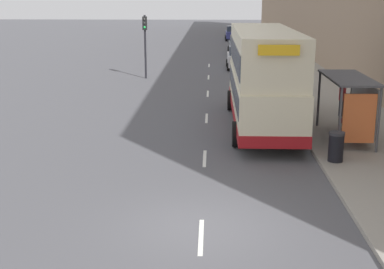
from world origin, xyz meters
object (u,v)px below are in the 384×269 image
car_0 (239,57)px  litter_bin (336,147)px  bus_shelter (354,97)px  traffic_light_far_kerb (145,36)px  car_1 (233,33)px  pedestrian_1 (304,96)px  car_2 (238,45)px  double_decker_bus_near (263,76)px  pedestrian_at_shelter (342,99)px

car_0 → litter_bin: car_0 is taller
bus_shelter → traffic_light_far_kerb: size_ratio=0.96×
car_0 → car_1: 26.18m
car_0 → pedestrian_1: 17.42m
car_0 → litter_bin: bearing=-84.9°
bus_shelter → car_2: bearing=95.1°
pedestrian_1 → car_0: bearing=97.5°
car_2 → traffic_light_far_kerb: (-7.25, -16.34, 2.08)m
car_2 → traffic_light_far_kerb: bearing=-113.9°
litter_bin → car_0: bearing=95.1°
bus_shelter → litter_bin: bearing=-113.4°
double_decker_bus_near → pedestrian_1: bearing=40.6°
car_0 → traffic_light_far_kerb: traffic_light_far_kerb is taller
double_decker_bus_near → car_1: (0.44, 45.28, -1.39)m
car_0 → pedestrian_at_shelter: (4.06, -17.35, 0.07)m
bus_shelter → car_0: 22.01m
car_2 → pedestrian_at_shelter: car_2 is taller
traffic_light_far_kerb → pedestrian_at_shelter: bearing=-48.2°
car_1 → pedestrian_1: (1.70, -43.45, 0.18)m
double_decker_bus_near → bus_shelter: bearing=-38.4°
double_decker_bus_near → car_1: bearing=89.4°
car_0 → litter_bin: (2.20, -24.55, -0.21)m
bus_shelter → pedestrian_at_shelter: bearing=81.7°
traffic_light_far_kerb → car_2: bearing=66.1°
car_2 → double_decker_bus_near: bearing=-90.7°
bus_shelter → pedestrian_1: bearing=104.6°
bus_shelter → litter_bin: (-1.22, -2.82, -1.21)m
double_decker_bus_near → car_2: size_ratio=2.42×
bus_shelter → double_decker_bus_near: (-3.30, 2.61, 0.41)m
car_1 → pedestrian_1: bearing=-87.8°
pedestrian_1 → car_1: bearing=92.2°
car_1 → pedestrian_1: 43.48m
car_1 → pedestrian_at_shelter: bearing=-85.4°
double_decker_bus_near → traffic_light_far_kerb: (-6.88, 13.83, 0.66)m
car_0 → car_1: size_ratio=1.00×
double_decker_bus_near → pedestrian_1: double_decker_bus_near is taller
car_2 → pedestrian_1: bearing=-86.4°
bus_shelter → traffic_light_far_kerb: traffic_light_far_kerb is taller
bus_shelter → double_decker_bus_near: 4.23m
pedestrian_at_shelter → litter_bin: 7.44m
double_decker_bus_near → litter_bin: size_ratio=9.97×
litter_bin → pedestrian_1: bearing=89.5°
car_0 → traffic_light_far_kerb: bearing=-142.0°
pedestrian_1 → traffic_light_far_kerb: bearing=126.9°
car_2 → pedestrian_1: (1.76, -28.35, 0.21)m
double_decker_bus_near → pedestrian_1: 3.07m
bus_shelter → car_1: bearing=93.4°
double_decker_bus_near → pedestrian_at_shelter: size_ratio=6.61×
double_decker_bus_near → pedestrian_at_shelter: 4.52m
double_decker_bus_near → car_2: bearing=89.3°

